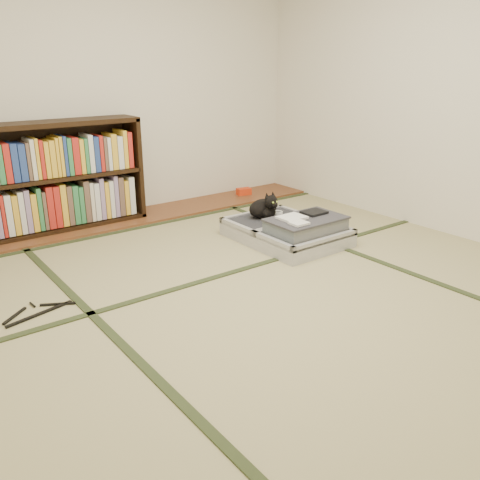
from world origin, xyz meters
TOP-DOWN VIEW (x-y plane):
  - floor at (0.00, 0.00)m, footprint 4.50×4.50m
  - wood_strip at (0.00, 2.00)m, footprint 4.00×0.50m
  - red_item at (1.37, 2.03)m, footprint 0.17×0.12m
  - room_shell at (0.00, 0.00)m, footprint 4.50×4.50m
  - tatami_borders at (0.00, 0.49)m, footprint 4.00×4.50m
  - bookcase at (-0.56, 2.07)m, footprint 1.39×0.32m
  - suitcase at (0.77, 0.64)m, footprint 0.69×0.91m
  - cat at (0.75, 0.93)m, footprint 0.30×0.31m
  - cable_coil at (0.93, 0.97)m, footprint 0.10×0.10m
  - hanger at (-1.24, 0.60)m, footprint 0.42×0.24m

SIDE VIEW (x-z plane):
  - floor at x=0.00m, z-range 0.00..0.00m
  - tatami_borders at x=0.00m, z-range 0.00..0.01m
  - hanger at x=-1.24m, z-range 0.00..0.01m
  - wood_strip at x=0.00m, z-range 0.00..0.02m
  - red_item at x=1.37m, z-range 0.02..0.09m
  - suitcase at x=0.77m, z-range -0.04..0.23m
  - cable_coil at x=0.93m, z-range 0.13..0.15m
  - cat at x=0.75m, z-range 0.10..0.35m
  - bookcase at x=-0.56m, z-range -0.01..0.91m
  - room_shell at x=0.00m, z-range -0.79..3.71m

